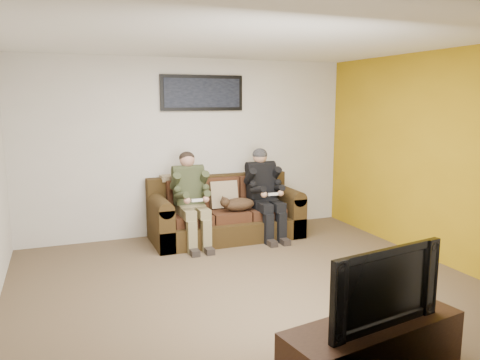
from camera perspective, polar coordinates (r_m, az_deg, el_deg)
name	(u,v)px	position (r m, az deg, el deg)	size (l,w,h in m)	color
floor	(248,285)	(5.25, 0.93, -12.63)	(5.00, 5.00, 0.00)	brown
ceiling	(248,39)	(4.90, 1.02, 16.78)	(5.00, 5.00, 0.00)	silver
wall_back	(191,147)	(7.03, -6.02, 3.98)	(5.00, 5.00, 0.00)	beige
wall_front	(388,217)	(2.99, 17.61, -4.28)	(5.00, 5.00, 0.00)	beige
wall_right	(434,157)	(6.29, 22.57, 2.61)	(4.50, 4.50, 0.00)	beige
accent_wall_right	(433,157)	(6.28, 22.51, 2.60)	(4.50, 4.50, 0.00)	#B38A11
sofa	(225,214)	(6.91, -1.90, -4.23)	(2.16, 0.93, 0.88)	#35250F
throw_pillow	(224,194)	(6.88, -2.02, -1.77)	(0.41, 0.12, 0.39)	#9E8867
throw_blanket	(176,178)	(6.87, -7.82, 0.29)	(0.44, 0.22, 0.08)	tan
person_left	(191,194)	(6.49, -6.01, -1.66)	(0.51, 0.87, 1.29)	#837852
person_right	(264,188)	(6.86, 2.96, -0.97)	(0.51, 0.86, 1.30)	black
cat	(238,204)	(6.68, -0.29, -2.96)	(0.66, 0.26, 0.24)	#4B321D
framed_poster	(202,93)	(7.01, -4.63, 10.53)	(1.25, 0.05, 0.52)	black
tv_stand	(373,350)	(3.70, 15.87, -19.36)	(1.41, 0.45, 0.44)	black
television	(376,284)	(3.49, 16.27, -12.05)	(0.99, 0.13, 0.57)	black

